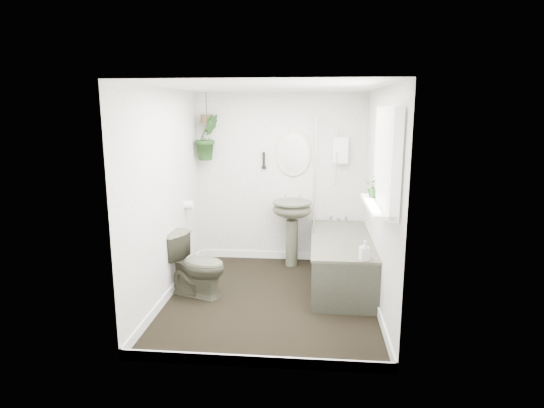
{
  "coord_description": "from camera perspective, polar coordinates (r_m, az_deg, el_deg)",
  "views": [
    {
      "loc": [
        0.45,
        -4.75,
        2.08
      ],
      "look_at": [
        0.0,
        0.15,
        1.05
      ],
      "focal_mm": 30.0,
      "sensor_mm": 36.0,
      "label": 1
    }
  ],
  "objects": [
    {
      "name": "oval_mirror",
      "position": [
        6.15,
        2.69,
        6.4
      ],
      "size": [
        0.46,
        0.03,
        0.62
      ],
      "primitive_type": "ellipsoid",
      "color": "beige",
      "rests_on": "wall_back"
    },
    {
      "name": "wall_sconce",
      "position": [
        6.18,
        -1.04,
        5.51
      ],
      "size": [
        0.04,
        0.04,
        0.22
      ],
      "primitive_type": "cylinder",
      "color": "black",
      "rests_on": "wall_back"
    },
    {
      "name": "bathtub",
      "position": [
        5.55,
        8.65,
        -7.11
      ],
      "size": [
        0.72,
        1.72,
        0.58
      ],
      "primitive_type": null,
      "color": "#474736",
      "rests_on": "floor"
    },
    {
      "name": "soap_bottle",
      "position": [
        4.7,
        11.54,
        -5.71
      ],
      "size": [
        0.11,
        0.11,
        0.21
      ],
      "primitive_type": "imported",
      "rotation": [
        0.0,
        0.0,
        0.23
      ],
      "color": "black",
      "rests_on": "bathtub"
    },
    {
      "name": "hanging_pot",
      "position": [
        6.17,
        -8.2,
        10.53
      ],
      "size": [
        0.16,
        0.16,
        0.12
      ],
      "primitive_type": "cylinder",
      "color": "#493C25",
      "rests_on": "ceiling"
    },
    {
      "name": "floor",
      "position": [
        5.21,
        -0.16,
        -11.84
      ],
      "size": [
        2.3,
        2.8,
        0.02
      ],
      "primitive_type": "cube",
      "color": "black",
      "rests_on": "ground"
    },
    {
      "name": "wall_back",
      "position": [
        6.24,
        1.07,
        3.26
      ],
      "size": [
        2.3,
        0.02,
        2.3
      ],
      "primitive_type": "cube",
      "color": "white",
      "rests_on": "ground"
    },
    {
      "name": "pedestal_sink",
      "position": [
        6.11,
        2.5,
        -3.72
      ],
      "size": [
        0.58,
        0.52,
        0.89
      ],
      "primitive_type": null,
      "rotation": [
        0.0,
        0.0,
        -0.16
      ],
      "color": "#474736",
      "rests_on": "floor"
    },
    {
      "name": "toilet_roll_holder",
      "position": [
        5.79,
        -10.4,
        -0.14
      ],
      "size": [
        0.11,
        0.11,
        0.11
      ],
      "primitive_type": "cylinder",
      "rotation": [
        0.0,
        1.57,
        0.0
      ],
      "color": "white",
      "rests_on": "wall_left"
    },
    {
      "name": "skirting",
      "position": [
        5.18,
        -0.16,
        -11.23
      ],
      "size": [
        2.3,
        2.8,
        0.1
      ],
      "primitive_type": "cube",
      "color": "white",
      "rests_on": "floor"
    },
    {
      "name": "hanging_plant",
      "position": [
        6.17,
        -8.13,
        8.28
      ],
      "size": [
        0.43,
        0.42,
        0.6
      ],
      "primitive_type": "imported",
      "rotation": [
        0.0,
        0.0,
        0.69
      ],
      "color": "black",
      "rests_on": "ceiling"
    },
    {
      "name": "ceiling",
      "position": [
        4.77,
        -0.17,
        14.59
      ],
      "size": [
        2.3,
        2.8,
        0.02
      ],
      "primitive_type": "cube",
      "color": "white",
      "rests_on": "ground"
    },
    {
      "name": "wall_right",
      "position": [
        4.89,
        13.5,
        0.53
      ],
      "size": [
        0.02,
        2.8,
        2.3
      ],
      "primitive_type": "cube",
      "color": "white",
      "rests_on": "ground"
    },
    {
      "name": "window_recess",
      "position": [
        4.12,
        14.22,
        5.48
      ],
      "size": [
        0.08,
        1.0,
        0.9
      ],
      "primitive_type": "cube",
      "color": "white",
      "rests_on": "wall_right"
    },
    {
      "name": "shower_box",
      "position": [
        6.12,
        8.57,
        6.73
      ],
      "size": [
        0.2,
        0.1,
        0.35
      ],
      "primitive_type": "cube",
      "color": "white",
      "rests_on": "wall_back"
    },
    {
      "name": "bath_screen",
      "position": [
        5.79,
        5.41,
        3.84
      ],
      "size": [
        0.04,
        0.72,
        1.4
      ],
      "primitive_type": null,
      "color": "silver",
      "rests_on": "bathtub"
    },
    {
      "name": "wall_left",
      "position": [
        5.1,
        -13.25,
        1.0
      ],
      "size": [
        0.02,
        2.8,
        2.3
      ],
      "primitive_type": "cube",
      "color": "white",
      "rests_on": "ground"
    },
    {
      "name": "sill_plant",
      "position": [
        4.45,
        12.86,
        2.21
      ],
      "size": [
        0.25,
        0.23,
        0.22
      ],
      "primitive_type": "imported",
      "rotation": [
        0.0,
        0.0,
        -0.39
      ],
      "color": "black",
      "rests_on": "window_sill"
    },
    {
      "name": "window_sill",
      "position": [
        4.17,
        12.98,
        -0.23
      ],
      "size": [
        0.18,
        1.0,
        0.04
      ],
      "primitive_type": "cube",
      "color": "white",
      "rests_on": "wall_right"
    },
    {
      "name": "wall_front",
      "position": [
        3.49,
        -2.36,
        -3.61
      ],
      "size": [
        2.3,
        0.02,
        2.3
      ],
      "primitive_type": "cube",
      "color": "white",
      "rests_on": "ground"
    },
    {
      "name": "toilet",
      "position": [
        5.25,
        -9.47,
        -7.5
      ],
      "size": [
        0.79,
        0.61,
        0.71
      ],
      "primitive_type": "imported",
      "rotation": [
        0.0,
        0.0,
        1.22
      ],
      "color": "#474736",
      "rests_on": "floor"
    },
    {
      "name": "window_blinds",
      "position": [
        4.11,
        13.59,
        5.5
      ],
      "size": [
        0.01,
        0.86,
        0.76
      ],
      "primitive_type": "cube",
      "color": "white",
      "rests_on": "wall_right"
    }
  ]
}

